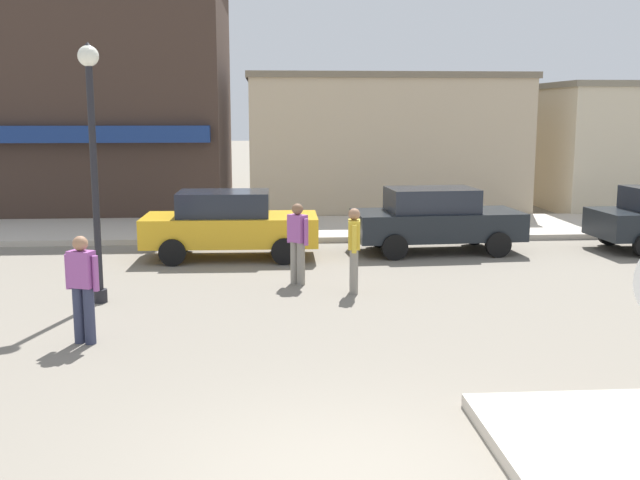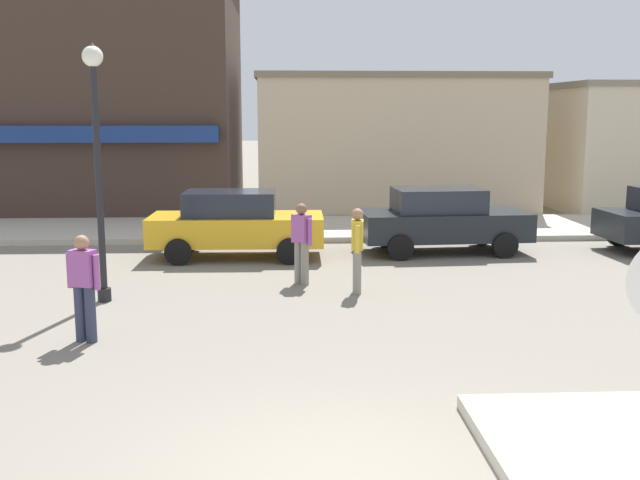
% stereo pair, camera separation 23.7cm
% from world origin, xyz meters
% --- Properties ---
extents(kerb_far, '(80.00, 4.00, 0.15)m').
position_xyz_m(kerb_far, '(0.00, 14.66, 0.07)').
color(kerb_far, beige).
rests_on(kerb_far, ground).
extents(lamp_post, '(0.36, 0.36, 4.54)m').
position_xyz_m(lamp_post, '(-3.73, 6.88, 2.96)').
color(lamp_post, black).
rests_on(lamp_post, ground).
extents(parked_car_nearest, '(4.03, 1.94, 1.56)m').
position_xyz_m(parked_car_nearest, '(-1.61, 10.86, 0.81)').
color(parked_car_nearest, gold).
rests_on(parked_car_nearest, ground).
extents(parked_car_second, '(4.10, 2.07, 1.56)m').
position_xyz_m(parked_car_second, '(3.34, 11.24, 0.81)').
color(parked_car_second, black).
rests_on(parked_car_second, ground).
extents(pedestrian_crossing_near, '(0.26, 0.56, 1.61)m').
position_xyz_m(pedestrian_crossing_near, '(0.88, 7.25, 0.87)').
color(pedestrian_crossing_near, gray).
rests_on(pedestrian_crossing_near, ground).
extents(pedestrian_crossing_far, '(0.55, 0.33, 1.61)m').
position_xyz_m(pedestrian_crossing_far, '(-3.44, 4.46, 0.87)').
color(pedestrian_crossing_far, '#2D334C').
rests_on(pedestrian_crossing_far, ground).
extents(pedestrian_kerb_side, '(0.44, 0.46, 1.61)m').
position_xyz_m(pedestrian_kerb_side, '(-0.14, 8.06, 0.87)').
color(pedestrian_kerb_side, gray).
rests_on(pedestrian_kerb_side, ground).
extents(building_corner_shop, '(10.01, 8.92, 8.13)m').
position_xyz_m(building_corner_shop, '(-7.02, 20.87, 4.07)').
color(building_corner_shop, '#3D2D26').
rests_on(building_corner_shop, ground).
extents(building_storefront_left_near, '(9.15, 7.06, 4.58)m').
position_xyz_m(building_storefront_left_near, '(3.25, 20.15, 2.30)').
color(building_storefront_left_near, tan).
rests_on(building_storefront_left_near, ground).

